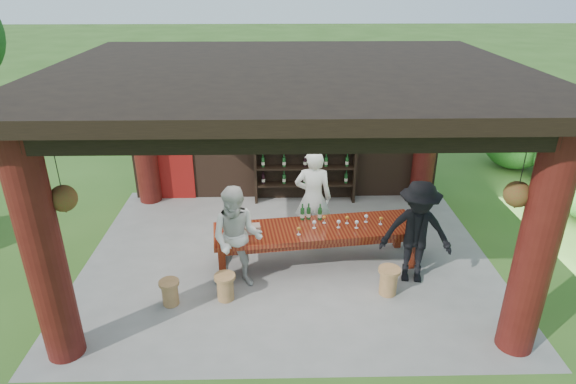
{
  "coord_description": "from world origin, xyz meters",
  "views": [
    {
      "loc": [
        -0.17,
        -7.66,
        4.83
      ],
      "look_at": [
        0.0,
        0.4,
        1.15
      ],
      "focal_mm": 30.0,
      "sensor_mm": 36.0,
      "label": 1
    }
  ],
  "objects_px": {
    "guest_man": "(417,233)",
    "tasting_table": "(316,233)",
    "host": "(313,198)",
    "stool_far_left": "(170,292)",
    "napkin_basket": "(253,229)",
    "stool_near_left": "(225,286)",
    "stool_near_right": "(389,280)",
    "wine_shelf": "(305,159)",
    "guest_woman": "(237,238)"
  },
  "relations": [
    {
      "from": "stool_near_left",
      "to": "napkin_basket",
      "type": "xyz_separation_m",
      "value": [
        0.42,
        0.85,
        0.58
      ]
    },
    {
      "from": "stool_near_right",
      "to": "stool_far_left",
      "type": "bearing_deg",
      "value": -176.71
    },
    {
      "from": "stool_far_left",
      "to": "guest_man",
      "type": "height_order",
      "value": "guest_man"
    },
    {
      "from": "tasting_table",
      "to": "napkin_basket",
      "type": "bearing_deg",
      "value": -172.09
    },
    {
      "from": "stool_near_left",
      "to": "host",
      "type": "distance_m",
      "value": 2.45
    },
    {
      "from": "host",
      "to": "guest_woman",
      "type": "xyz_separation_m",
      "value": [
        -1.34,
        -1.37,
        -0.07
      ]
    },
    {
      "from": "wine_shelf",
      "to": "tasting_table",
      "type": "xyz_separation_m",
      "value": [
        0.06,
        -2.69,
        -0.38
      ]
    },
    {
      "from": "host",
      "to": "guest_man",
      "type": "distance_m",
      "value": 2.08
    },
    {
      "from": "stool_near_right",
      "to": "napkin_basket",
      "type": "relative_size",
      "value": 1.84
    },
    {
      "from": "stool_near_right",
      "to": "napkin_basket",
      "type": "bearing_deg",
      "value": 161.28
    },
    {
      "from": "stool_far_left",
      "to": "guest_man",
      "type": "xyz_separation_m",
      "value": [
        4.02,
        0.6,
        0.69
      ]
    },
    {
      "from": "tasting_table",
      "to": "stool_near_right",
      "type": "height_order",
      "value": "tasting_table"
    },
    {
      "from": "tasting_table",
      "to": "host",
      "type": "relative_size",
      "value": 1.91
    },
    {
      "from": "wine_shelf",
      "to": "tasting_table",
      "type": "bearing_deg",
      "value": -88.78
    },
    {
      "from": "host",
      "to": "guest_man",
      "type": "bearing_deg",
      "value": 147.03
    },
    {
      "from": "guest_man",
      "to": "guest_woman",
      "type": "bearing_deg",
      "value": -168.78
    },
    {
      "from": "stool_near_left",
      "to": "host",
      "type": "height_order",
      "value": "host"
    },
    {
      "from": "wine_shelf",
      "to": "guest_man",
      "type": "distance_m",
      "value": 3.61
    },
    {
      "from": "stool_near_left",
      "to": "guest_man",
      "type": "height_order",
      "value": "guest_man"
    },
    {
      "from": "wine_shelf",
      "to": "guest_woman",
      "type": "height_order",
      "value": "wine_shelf"
    },
    {
      "from": "tasting_table",
      "to": "guest_man",
      "type": "height_order",
      "value": "guest_man"
    },
    {
      "from": "wine_shelf",
      "to": "stool_far_left",
      "type": "height_order",
      "value": "wine_shelf"
    },
    {
      "from": "stool_near_left",
      "to": "stool_far_left",
      "type": "distance_m",
      "value": 0.87
    },
    {
      "from": "guest_woman",
      "to": "napkin_basket",
      "type": "height_order",
      "value": "guest_woman"
    },
    {
      "from": "stool_far_left",
      "to": "stool_near_left",
      "type": "bearing_deg",
      "value": 7.38
    },
    {
      "from": "stool_far_left",
      "to": "napkin_basket",
      "type": "relative_size",
      "value": 1.64
    },
    {
      "from": "wine_shelf",
      "to": "host",
      "type": "relative_size",
      "value": 1.2
    },
    {
      "from": "tasting_table",
      "to": "napkin_basket",
      "type": "distance_m",
      "value": 1.14
    },
    {
      "from": "wine_shelf",
      "to": "guest_woman",
      "type": "xyz_separation_m",
      "value": [
        -1.29,
        -3.28,
        -0.12
      ]
    },
    {
      "from": "tasting_table",
      "to": "stool_far_left",
      "type": "bearing_deg",
      "value": -155.03
    },
    {
      "from": "wine_shelf",
      "to": "guest_man",
      "type": "xyz_separation_m",
      "value": [
        1.68,
        -3.2,
        -0.1
      ]
    },
    {
      "from": "stool_near_right",
      "to": "stool_near_left",
      "type": "bearing_deg",
      "value": -178.06
    },
    {
      "from": "tasting_table",
      "to": "stool_far_left",
      "type": "xyz_separation_m",
      "value": [
        -2.4,
        -1.12,
        -0.41
      ]
    },
    {
      "from": "napkin_basket",
      "to": "stool_near_right",
      "type": "bearing_deg",
      "value": -18.72
    },
    {
      "from": "host",
      "to": "stool_far_left",
      "type": "bearing_deg",
      "value": 43.77
    },
    {
      "from": "stool_near_right",
      "to": "napkin_basket",
      "type": "height_order",
      "value": "napkin_basket"
    },
    {
      "from": "guest_man",
      "to": "tasting_table",
      "type": "bearing_deg",
      "value": 172.16
    },
    {
      "from": "wine_shelf",
      "to": "napkin_basket",
      "type": "distance_m",
      "value": 3.04
    },
    {
      "from": "guest_woman",
      "to": "host",
      "type": "bearing_deg",
      "value": 53.0
    },
    {
      "from": "napkin_basket",
      "to": "wine_shelf",
      "type": "bearing_deg",
      "value": 69.59
    },
    {
      "from": "host",
      "to": "wine_shelf",
      "type": "bearing_deg",
      "value": -83.27
    },
    {
      "from": "wine_shelf",
      "to": "tasting_table",
      "type": "distance_m",
      "value": 2.71
    },
    {
      "from": "napkin_basket",
      "to": "stool_far_left",
      "type": "bearing_deg",
      "value": -143.15
    },
    {
      "from": "guest_woman",
      "to": "guest_man",
      "type": "relative_size",
      "value": 0.98
    },
    {
      "from": "wine_shelf",
      "to": "stool_near_right",
      "type": "distance_m",
      "value": 3.87
    },
    {
      "from": "stool_far_left",
      "to": "guest_woman",
      "type": "relative_size",
      "value": 0.24
    },
    {
      "from": "wine_shelf",
      "to": "stool_near_right",
      "type": "bearing_deg",
      "value": -71.82
    },
    {
      "from": "stool_near_left",
      "to": "wine_shelf",
      "type": "bearing_deg",
      "value": 68.22
    },
    {
      "from": "stool_near_right",
      "to": "guest_woman",
      "type": "distance_m",
      "value": 2.57
    },
    {
      "from": "host",
      "to": "stool_near_right",
      "type": "bearing_deg",
      "value": 129.28
    }
  ]
}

